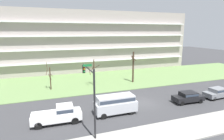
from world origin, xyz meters
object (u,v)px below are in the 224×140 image
(van_silver_near_left, at_px, (116,103))
(pickup_white_center_right, at_px, (59,114))
(tree_far_left, at_px, (50,77))
(tree_center, at_px, (133,67))
(sedan_gray_near_right, at_px, (218,92))
(sedan_black_center_left, at_px, (188,97))
(tree_left, at_px, (94,72))
(traffic_signal_mast, at_px, (90,88))

(van_silver_near_left, xyz_separation_m, pickup_white_center_right, (-6.76, -0.01, -0.38))
(tree_far_left, relative_size, van_silver_near_left, 0.95)
(tree_center, bearing_deg, sedan_gray_near_right, -55.64)
(tree_far_left, xyz_separation_m, sedan_black_center_left, (18.50, -12.74, -1.40))
(tree_left, distance_m, tree_center, 7.93)
(tree_left, height_order, tree_center, tree_center)
(tree_left, distance_m, van_silver_near_left, 12.92)
(van_silver_near_left, bearing_deg, pickup_white_center_right, 179.87)
(tree_far_left, xyz_separation_m, traffic_signal_mast, (3.56, -15.72, 2.37))
(tree_center, bearing_deg, traffic_signal_mast, -128.48)
(tree_center, distance_m, van_silver_near_left, 15.01)
(tree_left, relative_size, sedan_gray_near_right, 1.12)
(van_silver_near_left, relative_size, sedan_gray_near_right, 1.17)
(sedan_black_center_left, distance_m, sedan_gray_near_right, 5.63)
(tree_far_left, bearing_deg, tree_left, 0.84)
(traffic_signal_mast, bearing_deg, sedan_gray_near_right, 8.22)
(tree_far_left, relative_size, tree_left, 1.00)
(van_silver_near_left, distance_m, traffic_signal_mast, 5.80)
(sedan_black_center_left, relative_size, traffic_signal_mast, 0.66)
(tree_far_left, xyz_separation_m, tree_center, (15.72, -0.42, 0.98))
(sedan_black_center_left, xyz_separation_m, pickup_white_center_right, (-17.92, -0.01, 0.14))
(tree_far_left, height_order, sedan_black_center_left, tree_far_left)
(tree_center, bearing_deg, tree_left, 176.09)
(van_silver_near_left, distance_m, sedan_gray_near_right, 16.81)
(sedan_black_center_left, relative_size, pickup_white_center_right, 0.82)
(van_silver_near_left, height_order, sedan_gray_near_right, van_silver_near_left)
(tree_left, bearing_deg, sedan_gray_near_right, -38.25)
(tree_left, height_order, van_silver_near_left, tree_left)
(traffic_signal_mast, bearing_deg, pickup_white_center_right, 135.08)
(van_silver_near_left, xyz_separation_m, sedan_gray_near_right, (16.80, 0.00, -0.52))
(tree_far_left, relative_size, sedan_gray_near_right, 1.11)
(sedan_black_center_left, bearing_deg, tree_center, 106.04)
(tree_far_left, height_order, traffic_signal_mast, traffic_signal_mast)
(tree_far_left, relative_size, traffic_signal_mast, 0.73)
(sedan_gray_near_right, distance_m, traffic_signal_mast, 21.13)
(van_silver_near_left, distance_m, pickup_white_center_right, 6.77)
(pickup_white_center_right, relative_size, sedan_gray_near_right, 1.23)
(tree_far_left, bearing_deg, sedan_gray_near_right, -27.83)
(tree_far_left, xyz_separation_m, van_silver_near_left, (7.34, -12.74, -0.87))
(tree_far_left, distance_m, sedan_black_center_left, 22.51)
(tree_left, height_order, sedan_gray_near_right, tree_left)
(sedan_black_center_left, bearing_deg, tree_left, 132.99)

